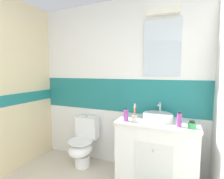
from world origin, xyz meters
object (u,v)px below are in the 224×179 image
at_px(toilet, 83,143).
at_px(hair_gel_jar, 192,125).
at_px(sink_basin, 158,117).
at_px(deodorant_spray_can, 179,120).
at_px(soap_dispenser, 126,116).
at_px(toothbrush_cup, 135,117).

distance_m(toilet, hair_gel_jar, 1.60).
xyz_separation_m(sink_basin, toilet, (-1.11, -0.00, -0.54)).
bearing_deg(deodorant_spray_can, hair_gel_jar, -0.10).
height_order(soap_dispenser, deodorant_spray_can, soap_dispenser).
relative_size(sink_basin, toothbrush_cup, 1.79).
height_order(toilet, toothbrush_cup, toothbrush_cup).
bearing_deg(soap_dispenser, sink_basin, 28.37).
bearing_deg(toilet, deodorant_spray_can, -7.25).
bearing_deg(deodorant_spray_can, soap_dispenser, -178.43).
height_order(toothbrush_cup, soap_dispenser, toothbrush_cup).
xyz_separation_m(toothbrush_cup, deodorant_spray_can, (0.50, 0.03, 0.02)).
relative_size(toothbrush_cup, hair_gel_jar, 2.80).
bearing_deg(toothbrush_cup, toilet, 166.63).
relative_size(toilet, deodorant_spray_can, 4.41).
height_order(toilet, hair_gel_jar, hair_gel_jar).
distance_m(sink_basin, deodorant_spray_can, 0.31).
bearing_deg(toilet, soap_dispenser, -14.20).
distance_m(soap_dispenser, hair_gel_jar, 0.74).
relative_size(sink_basin, deodorant_spray_can, 2.41).
relative_size(sink_basin, soap_dispenser, 2.36).
xyz_separation_m(soap_dispenser, hair_gel_jar, (0.74, 0.02, -0.03)).
relative_size(soap_dispenser, hair_gel_jar, 2.13).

